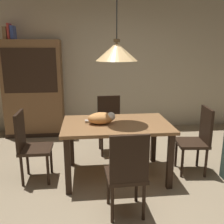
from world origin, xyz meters
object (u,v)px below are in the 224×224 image
Objects in this scene: chair_near_front at (127,171)px; book_red_tall at (10,32)px; chair_far_back at (110,122)px; book_brown_thick at (6,33)px; dining_table at (116,130)px; cat_sleeping at (102,118)px; hutch_bookcase at (34,91)px; chair_right_side at (198,137)px; pendant_lamp at (117,51)px; chair_left_side at (29,143)px; book_blue_wide at (13,33)px.

book_red_tall reaches higher than chair_near_front.
book_brown_thick is (-1.81, 0.99, 1.45)m from chair_far_back.
dining_table is 2.89m from book_red_tall.
hutch_bookcase is (-1.21, 1.87, 0.06)m from cat_sleeping.
book_brown_thick reaches higher than chair_right_side.
chair_right_side is 3.16m from hutch_bookcase.
pendant_lamp is at bearing 2.63° from cat_sleeping.
hutch_bookcase is 1.15m from book_red_tall.
chair_right_side is at bearing -32.47° from book_brown_thick.
book_red_tall is at bearing 133.12° from pendant_lamp.
book_brown_thick is at bearing 123.51° from chair_near_front.
chair_left_side is at bearing 179.83° from chair_right_side.
pendant_lamp is 5.42× the size of book_blue_wide.
book_red_tall is at bearing 133.12° from dining_table.
chair_left_side is at bearing -179.99° from pendant_lamp.
book_blue_wide is at bearing 179.70° from hutch_bookcase.
chair_left_side is 0.72× the size of pendant_lamp.
chair_right_side is (1.13, 0.87, 0.00)m from chair_near_front.
book_blue_wide reaches higher than book_brown_thick.
book_red_tall is (-0.62, 1.87, 1.48)m from chair_left_side.
pendant_lamp is 0.70× the size of hutch_bookcase.
book_red_tall reaches higher than chair_left_side.
cat_sleeping is 0.86m from pendant_lamp.
chair_far_back is (-0.00, 0.88, -0.14)m from dining_table.
chair_left_side and chair_right_side have the same top height.
chair_near_front is 1.45m from pendant_lamp.
chair_left_side is 1.43m from chair_near_front.
pendant_lamp is at bearing 90.19° from chair_near_front.
chair_left_side is at bearing 179.48° from cat_sleeping.
book_red_tall is at bearing 0.00° from book_brown_thick.
chair_near_front is 1.42m from chair_right_side.
chair_right_side is at bearing -33.66° from book_blue_wide.
cat_sleeping reaches higher than dining_table.
chair_near_front is 1.00× the size of chair_right_side.
chair_near_front is at bearing -89.75° from chair_far_back.
book_red_tall is at bearing 150.47° from chair_far_back.
chair_right_side is at bearing -0.36° from pendant_lamp.
chair_left_side is 0.50× the size of hutch_bookcase.
book_red_tall is 1.17× the size of book_blue_wide.
chair_far_back is 3.88× the size of book_brown_thick.
chair_far_back is at bearing 90.30° from dining_table.
book_blue_wide reaches higher than chair_far_back.
cat_sleeping is (-0.19, -0.01, 0.18)m from dining_table.
chair_far_back is at bearing -28.62° from book_brown_thick.
book_red_tall is (-1.56, 1.87, 1.16)m from cat_sleeping.
chair_left_side is at bearing 142.18° from chair_near_front.
book_red_tall is at bearing 108.33° from chair_left_side.
dining_table is 0.89m from chair_far_back.
pendant_lamp is 2.58m from book_red_tall.
hutch_bookcase is at bearing -0.24° from book_red_tall.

